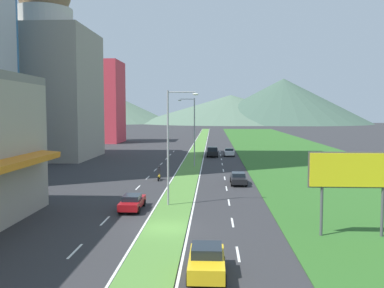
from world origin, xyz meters
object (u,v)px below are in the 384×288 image
(motorcycle_rider, at_px, (159,174))
(pickup_truck_0, at_px, (212,152))
(street_lamp_near, at_px, (171,141))
(car_0, at_px, (229,152))
(car_1, at_px, (238,178))
(street_lamp_mid, at_px, (193,128))
(billboard_roadside, at_px, (353,173))
(car_4, at_px, (207,261))
(car_2, at_px, (132,202))

(motorcycle_rider, bearing_deg, pickup_truck_0, -13.45)
(street_lamp_near, distance_m, motorcycle_rider, 15.50)
(car_0, height_order, car_1, car_0)
(street_lamp_mid, relative_size, motorcycle_rider, 5.43)
(billboard_roadside, xyz_separation_m, car_1, (-6.61, 20.91, -3.77))
(billboard_roadside, height_order, car_4, billboard_roadside)
(motorcycle_rider, bearing_deg, street_lamp_near, -168.15)
(street_lamp_mid, bearing_deg, car_0, 69.06)
(street_lamp_near, relative_size, car_2, 2.31)
(billboard_roadside, distance_m, car_4, 13.02)
(street_lamp_mid, height_order, pickup_truck_0, street_lamp_mid)
(street_lamp_near, bearing_deg, motorcycle_rider, 101.85)
(car_1, relative_size, car_2, 0.98)
(billboard_roadside, bearing_deg, street_lamp_near, 146.13)
(car_1, distance_m, motorcycle_rider, 10.25)
(street_lamp_mid, bearing_deg, car_2, -97.77)
(car_4, distance_m, motorcycle_rider, 31.51)
(car_0, bearing_deg, billboard_roadside, 6.96)
(street_lamp_mid, relative_size, billboard_roadside, 1.76)
(car_4, bearing_deg, street_lamp_mid, -176.29)
(car_1, xyz_separation_m, pickup_truck_0, (-3.19, 30.76, 0.26))
(street_lamp_mid, xyz_separation_m, car_1, (6.26, -15.68, -5.39))
(billboard_roadside, relative_size, car_1, 1.36)
(street_lamp_near, distance_m, car_2, 6.55)
(billboard_roadside, xyz_separation_m, car_4, (-10.01, -7.46, -3.68))
(pickup_truck_0, bearing_deg, car_1, 5.92)
(car_1, height_order, pickup_truck_0, pickup_truck_0)
(street_lamp_near, xyz_separation_m, car_1, (6.97, 11.79, -5.33))
(car_2, xyz_separation_m, pickup_truck_0, (7.08, 44.42, 0.27))
(billboard_roadside, bearing_deg, car_0, 96.96)
(car_0, bearing_deg, street_lamp_near, -9.12)
(street_lamp_near, height_order, car_2, street_lamp_near)
(motorcycle_rider, bearing_deg, car_0, -18.62)
(billboard_roadside, distance_m, car_2, 18.75)
(street_lamp_near, height_order, car_4, street_lamp_near)
(car_0, xyz_separation_m, motorcycle_rider, (-10.07, -29.89, -0.03))
(car_1, xyz_separation_m, car_2, (-10.26, -13.67, -0.01))
(motorcycle_rider, bearing_deg, car_4, -168.00)
(street_lamp_near, height_order, motorcycle_rider, street_lamp_near)
(car_1, distance_m, pickup_truck_0, 30.92)
(motorcycle_rider, bearing_deg, car_1, -103.85)
(street_lamp_mid, distance_m, car_0, 18.63)
(billboard_roadside, relative_size, car_4, 1.47)
(car_1, relative_size, pickup_truck_0, 0.84)
(car_1, distance_m, car_4, 28.57)
(car_0, bearing_deg, car_2, -12.71)
(street_lamp_mid, xyz_separation_m, car_0, (6.38, 16.67, -5.34))
(car_0, bearing_deg, car_1, -0.21)
(car_1, distance_m, car_2, 17.09)
(car_0, bearing_deg, street_lamp_mid, -20.94)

